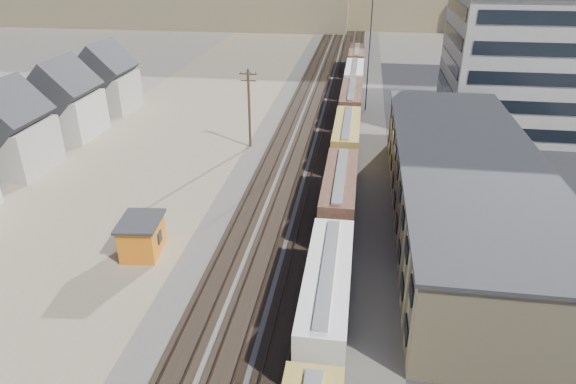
# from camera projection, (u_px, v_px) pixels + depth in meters

# --- Properties ---
(ballast_bed) EXTENTS (18.00, 200.00, 0.06)m
(ballast_bed) POSITION_uv_depth(u_px,v_px,m) (321.00, 129.00, 72.17)
(ballast_bed) COLOR #4C4742
(ballast_bed) RESTS_ON ground
(dirt_yard) EXTENTS (24.00, 180.00, 0.03)m
(dirt_yard) POSITION_uv_depth(u_px,v_px,m) (160.00, 147.00, 65.89)
(dirt_yard) COLOR #86765C
(dirt_yard) RESTS_ON ground
(asphalt_lot) EXTENTS (26.00, 120.00, 0.04)m
(asphalt_lot) POSITION_uv_depth(u_px,v_px,m) (510.00, 184.00, 56.01)
(asphalt_lot) COLOR #232326
(asphalt_lot) RESTS_ON ground
(rail_tracks) EXTENTS (11.40, 200.00, 0.24)m
(rail_tracks) POSITION_uv_depth(u_px,v_px,m) (318.00, 129.00, 72.21)
(rail_tracks) COLOR black
(rail_tracks) RESTS_ON ground
(freight_train) EXTENTS (3.00, 119.74, 4.46)m
(freight_train) POSITION_uv_depth(u_px,v_px,m) (343.00, 161.00, 54.69)
(freight_train) COLOR black
(freight_train) RESTS_ON ground
(warehouse) EXTENTS (12.40, 40.40, 7.25)m
(warehouse) POSITION_uv_depth(u_px,v_px,m) (464.00, 190.00, 46.44)
(warehouse) COLOR tan
(warehouse) RESTS_ON ground
(office_tower) EXTENTS (22.60, 18.60, 18.45)m
(office_tower) POSITION_uv_depth(u_px,v_px,m) (534.00, 62.00, 68.87)
(office_tower) COLOR #9E998E
(office_tower) RESTS_ON ground
(utility_pole_north) EXTENTS (2.20, 0.32, 10.00)m
(utility_pole_north) POSITION_uv_depth(u_px,v_px,m) (249.00, 107.00, 63.84)
(utility_pole_north) COLOR #382619
(utility_pole_north) RESTS_ON ground
(radio_mast) EXTENTS (1.20, 0.16, 18.00)m
(radio_mast) POSITION_uv_depth(u_px,v_px,m) (369.00, 51.00, 76.26)
(radio_mast) COLOR black
(radio_mast) RESTS_ON ground
(maintenance_shed) EXTENTS (3.77, 4.64, 3.16)m
(maintenance_shed) POSITION_uv_depth(u_px,v_px,m) (142.00, 236.00, 43.08)
(maintenance_shed) COLOR orange
(maintenance_shed) RESTS_ON ground
(parked_car_blue) EXTENTS (4.98, 5.87, 1.49)m
(parked_car_blue) POSITION_uv_depth(u_px,v_px,m) (491.00, 170.00, 57.51)
(parked_car_blue) COLOR navy
(parked_car_blue) RESTS_ON ground
(parked_car_far) EXTENTS (3.24, 5.22, 1.66)m
(parked_car_far) POSITION_uv_depth(u_px,v_px,m) (540.00, 120.00, 73.22)
(parked_car_far) COLOR silver
(parked_car_far) RESTS_ON ground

